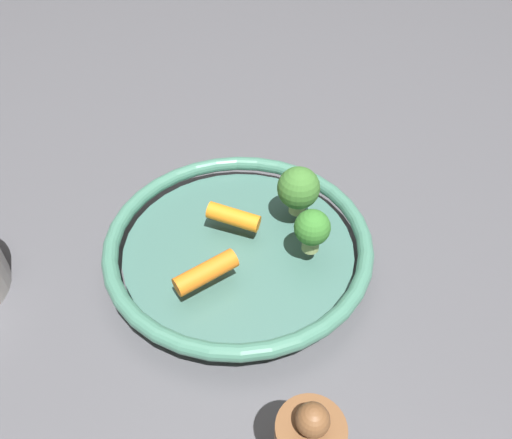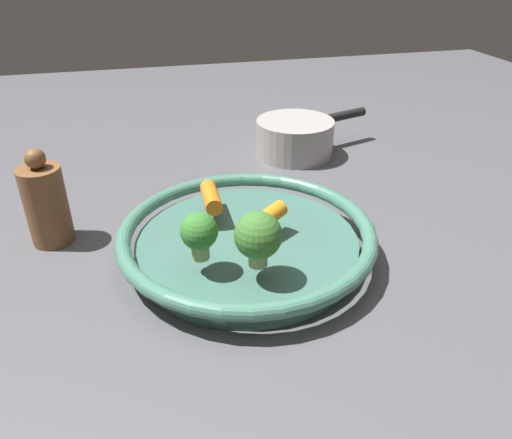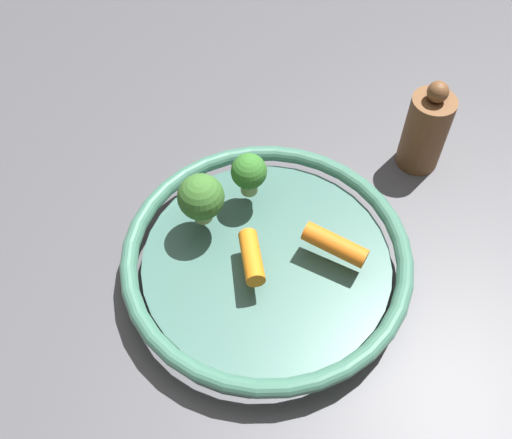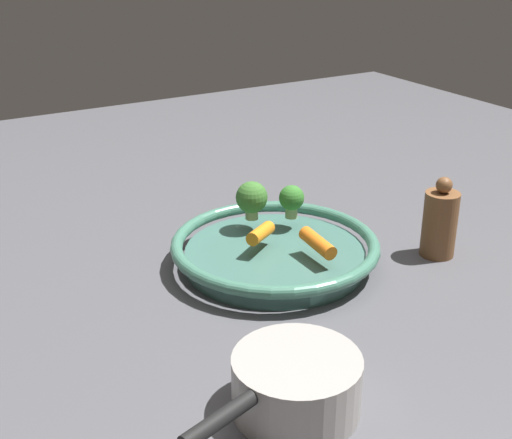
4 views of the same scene
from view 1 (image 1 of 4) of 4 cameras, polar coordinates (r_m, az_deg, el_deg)
ground_plane at (r=0.60m, az=-1.91°, el=-4.71°), size 2.05×2.05×0.00m
serving_bowl at (r=0.58m, az=-1.97°, el=-3.21°), size 0.30×0.30×0.04m
baby_carrot_left at (r=0.58m, az=-2.55°, el=0.30°), size 0.05×0.06×0.03m
baby_carrot_right at (r=0.52m, az=-5.66°, el=-5.93°), size 0.07×0.02×0.02m
broccoli_floret_small at (r=0.58m, az=4.81°, el=3.47°), size 0.05×0.05×0.06m
broccoli_floret_edge at (r=0.54m, az=6.34°, el=-1.06°), size 0.04×0.04×0.05m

